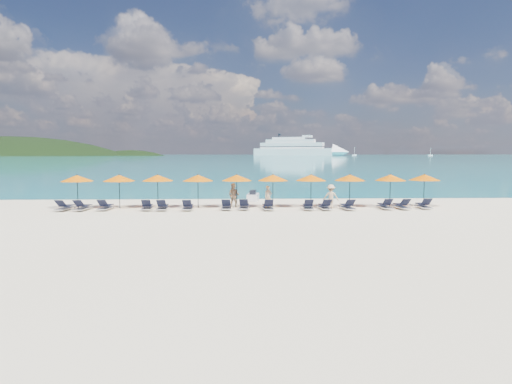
{
  "coord_description": "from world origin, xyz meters",
  "views": [
    {
      "loc": [
        -0.95,
        -24.12,
        3.68
      ],
      "look_at": [
        0.0,
        3.0,
        1.2
      ],
      "focal_mm": 30.0,
      "sensor_mm": 36.0,
      "label": 1
    }
  ],
  "objects": [
    {
      "name": "lounger_14",
      "position": [
        11.13,
        3.56,
        0.24
      ],
      "size": [
        0.7,
        1.73,
        0.66
      ],
      "rotation": [
        0.0,
        0.0,
        -0.05
      ],
      "color": "silver",
      "rests_on": "ground"
    },
    {
      "name": "umbrella_3",
      "position": [
        -3.84,
        4.54,
        2.02
      ],
      "size": [
        2.1,
        2.1,
        2.28
      ],
      "color": "black",
      "rests_on": "ground"
    },
    {
      "name": "lounger_13",
      "position": [
        9.59,
        3.37,
        0.24
      ],
      "size": [
        0.72,
        1.73,
        0.66
      ],
      "rotation": [
        0.0,
        0.0,
        0.06
      ],
      "color": "silver",
      "rests_on": "ground"
    },
    {
      "name": "lounger_5",
      "position": [
        -4.38,
        3.31,
        0.24
      ],
      "size": [
        0.65,
        1.71,
        0.66
      ],
      "rotation": [
        0.0,
        0.0,
        0.02
      ],
      "color": "silver",
      "rests_on": "ground"
    },
    {
      "name": "cruise_ship",
      "position": [
        82.69,
        566.0,
        9.53
      ],
      "size": [
        130.42,
        66.0,
        36.61
      ],
      "rotation": [
        0.0,
        0.0,
        -0.36
      ],
      "color": "white",
      "rests_on": "ground"
    },
    {
      "name": "sailboat_near",
      "position": [
        149.21,
        538.52,
        1.16
      ],
      "size": [
        6.19,
        2.06,
        11.34
      ],
      "color": "white",
      "rests_on": "ground"
    },
    {
      "name": "umbrella_6",
      "position": [
        3.79,
        4.59,
        2.02
      ],
      "size": [
        2.1,
        2.1,
        2.28
      ],
      "color": "black",
      "rests_on": "ground"
    },
    {
      "name": "lounger_11",
      "position": [
        5.95,
        3.18,
        0.24
      ],
      "size": [
        0.75,
        1.74,
        0.66
      ],
      "rotation": [
        0.0,
        0.0,
        0.08
      ],
      "color": "silver",
      "rests_on": "ground"
    },
    {
      "name": "umbrella_8",
      "position": [
        9.18,
        4.47,
        2.02
      ],
      "size": [
        2.1,
        2.1,
        2.28
      ],
      "color": "black",
      "rests_on": "ground"
    },
    {
      "name": "lounger_10",
      "position": [
        4.49,
        3.23,
        0.24
      ],
      "size": [
        0.69,
        1.72,
        0.66
      ],
      "rotation": [
        0.0,
        0.0,
        0.04
      ],
      "color": "silver",
      "rests_on": "ground"
    },
    {
      "name": "beachgoer_a",
      "position": [
        0.85,
        4.23,
        0.75
      ],
      "size": [
        0.65,
        0.56,
        1.5
      ],
      "primitive_type": "imported",
      "rotation": [
        0.0,
        0.0,
        0.45
      ],
      "color": "tan",
      "rests_on": "ground"
    },
    {
      "name": "umbrella_0",
      "position": [
        -11.79,
        4.46,
        2.02
      ],
      "size": [
        2.1,
        2.1,
        2.28
      ],
      "color": "black",
      "rests_on": "ground"
    },
    {
      "name": "ground",
      "position": [
        0.0,
        0.0,
        0.0
      ],
      "size": [
        1400.0,
        1400.0,
        0.0
      ],
      "primitive_type": "plane",
      "color": "beige"
    },
    {
      "name": "umbrella_2",
      "position": [
        -6.56,
        4.72,
        2.02
      ],
      "size": [
        2.1,
        2.1,
        2.28
      ],
      "color": "black",
      "rests_on": "ground"
    },
    {
      "name": "lounger_4",
      "position": [
        -6.0,
        3.34,
        0.24
      ],
      "size": [
        0.67,
        1.72,
        0.66
      ],
      "rotation": [
        0.0,
        0.0,
        0.03
      ],
      "color": "silver",
      "rests_on": "ground"
    },
    {
      "name": "lounger_9",
      "position": [
        3.38,
        3.22,
        0.24
      ],
      "size": [
        0.72,
        1.73,
        0.66
      ],
      "rotation": [
        0.0,
        0.0,
        -0.06
      ],
      "color": "silver",
      "rests_on": "ground"
    },
    {
      "name": "sea",
      "position": [
        0.0,
        660.0,
        0.01
      ],
      "size": [
        1600.0,
        1300.0,
        0.01
      ],
      "primitive_type": "cube",
      "color": "#1FA9B2",
      "rests_on": "ground"
    },
    {
      "name": "lounger_6",
      "position": [
        -1.9,
        3.46,
        0.24
      ],
      "size": [
        0.66,
        1.71,
        0.66
      ],
      "rotation": [
        0.0,
        0.0,
        -0.02
      ],
      "color": "silver",
      "rests_on": "ground"
    },
    {
      "name": "jetski",
      "position": [
        -0.03,
        8.78,
        0.32
      ],
      "size": [
        1.06,
        2.27,
        0.78
      ],
      "rotation": [
        0.0,
        0.0,
        -0.11
      ],
      "color": "silver",
      "rests_on": "ground"
    },
    {
      "name": "beachgoer_b",
      "position": [
        -1.44,
        4.66,
        0.82
      ],
      "size": [
        0.91,
        0.71,
        1.64
      ],
      "primitive_type": "imported",
      "rotation": [
        0.0,
        0.0,
        -0.36
      ],
      "color": "tan",
      "rests_on": "ground"
    },
    {
      "name": "umbrella_4",
      "position": [
        -1.24,
        4.66,
        2.02
      ],
      "size": [
        2.1,
        2.1,
        2.28
      ],
      "color": "black",
      "rests_on": "ground"
    },
    {
      "name": "umbrella_9",
      "position": [
        11.62,
        4.7,
        2.02
      ],
      "size": [
        2.1,
        2.1,
        2.28
      ],
      "color": "black",
      "rests_on": "ground"
    },
    {
      "name": "headland_small",
      "position": [
        -150.0,
        560.0,
        -35.0
      ],
      "size": [
        162.0,
        126.0,
        85.5
      ],
      "color": "black",
      "rests_on": "ground"
    },
    {
      "name": "beachgoer_c",
      "position": [
        4.99,
        3.84,
        0.8
      ],
      "size": [
        1.08,
        0.58,
        1.61
      ],
      "primitive_type": "imported",
      "rotation": [
        0.0,
        0.0,
        3.04
      ],
      "color": "tan",
      "rests_on": "ground"
    },
    {
      "name": "umbrella_5",
      "position": [
        1.2,
        4.63,
        2.02
      ],
      "size": [
        2.1,
        2.1,
        2.28
      ],
      "color": "black",
      "rests_on": "ground"
    },
    {
      "name": "headland_main",
      "position": [
        -300.0,
        540.0,
        -38.0
      ],
      "size": [
        374.0,
        242.0,
        126.5
      ],
      "color": "black",
      "rests_on": "ground"
    },
    {
      "name": "sailboat_far",
      "position": [
        239.63,
        512.25,
        1.05
      ],
      "size": [
        5.58,
        1.86,
        10.23
      ],
      "color": "white",
      "rests_on": "ground"
    },
    {
      "name": "lounger_1",
      "position": [
        -11.1,
        3.38,
        0.24
      ],
      "size": [
        0.78,
        1.75,
        0.66
      ],
      "rotation": [
        0.0,
        0.0,
        -0.09
      ],
      "color": "silver",
      "rests_on": "ground"
    },
    {
      "name": "lounger_0",
      "position": [
        -12.24,
        3.44,
        0.24
      ],
      "size": [
        0.77,
        1.75,
        0.66
      ],
      "rotation": [
        0.0,
        0.0,
        -0.09
      ],
      "color": "silver",
      "rests_on": "ground"
    },
    {
      "name": "lounger_3",
      "position": [
        -7.0,
        3.44,
        0.24
      ],
      "size": [
        0.78,
        1.75,
        0.66
      ],
      "rotation": [
        0.0,
        0.0,
        0.1
      ],
      "color": "silver",
      "rests_on": "ground"
    },
    {
      "name": "lounger_12",
      "position": [
        8.51,
        3.47,
        0.24
      ],
      "size": [
        0.63,
        1.7,
        0.66
      ],
      "rotation": [
        0.0,
        0.0,
        0.0
      ],
      "color": "silver",
      "rests_on": "ground"
    },
    {
      "name": "umbrella_1",
      "position": [
        -9.06,
        4.52,
        2.02
      ],
      "size": [
        2.1,
        2.1,
        2.28
      ],
      "color": "black",
      "rests_on": "ground"
    },
    {
      "name": "lounger_8",
      "position": [
        0.77,
        3.26,
        0.24
      ],
      "size": [
        0.71,
        1.73,
        0.66
      ],
      "rotation": [
        0.0,
        0.0,
        0.05
      ],
      "color": "silver",
      "rests_on": "ground"
    },
    {
      "name": "lounger_2",
      "position": [
        -9.7,
        3.53,
        0.24
      ],
      "size": [
        0.69,
        1.72,
        0.66
      ],
      "rotation": [
        0.0,
        0.0,
        -0.04
      ],
      "color": "silver",
      "rests_on": "ground"
    },
    {
      "name": "umbrella_7",
      "position": [
        6.44,
        4.57,
        2.02
      ],
      "size": [
        2.1,
        2.1,
        2.28
      ],
      "color": "black",
      "rests_on": "ground"
    },
    {
      "name": "lounger_7",
      "position": [
        -0.75,
        3.54,
        0.24
      ],
      "size": [
        0.75,
        1.74,
        0.66
      ],
      "rotation": [
        0.0,
        0.0,
        -0.08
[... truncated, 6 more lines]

